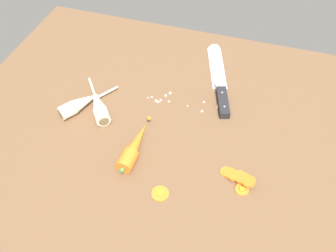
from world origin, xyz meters
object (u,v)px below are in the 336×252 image
at_px(whole_carrot, 134,147).
at_px(carrot_slice_stray_near, 242,189).
at_px(chefs_knife, 218,75).
at_px(parsnip_mid_left, 99,106).
at_px(parsnip_front, 80,104).
at_px(carrot_slice_stray_mid, 160,193).
at_px(carrot_slice_stack, 238,176).

bearing_deg(whole_carrot, carrot_slice_stray_near, -5.83).
distance_m(chefs_knife, parsnip_mid_left, 0.38).
height_order(parsnip_front, carrot_slice_stray_mid, parsnip_front).
distance_m(chefs_knife, parsnip_front, 0.43).
bearing_deg(chefs_knife, parsnip_mid_left, -140.49).
relative_size(whole_carrot, carrot_slice_stray_near, 5.70).
height_order(parsnip_front, carrot_slice_stray_near, parsnip_front).
bearing_deg(carrot_slice_stack, whole_carrot, 179.63).
relative_size(parsnip_front, parsnip_mid_left, 1.01).
height_order(parsnip_mid_left, carrot_slice_stray_near, parsnip_mid_left).
relative_size(carrot_slice_stack, carrot_slice_stray_near, 2.65).
xyz_separation_m(parsnip_front, carrot_slice_stray_mid, (0.30, -0.19, -0.02)).
bearing_deg(carrot_slice_stray_mid, whole_carrot, 136.25).
bearing_deg(parsnip_front, whole_carrot, -25.74).
bearing_deg(carrot_slice_stray_near, parsnip_mid_left, 162.49).
bearing_deg(parsnip_mid_left, whole_carrot, -35.95).
bearing_deg(carrot_slice_stack, parsnip_mid_left, 165.31).
distance_m(parsnip_front, carrot_slice_stray_mid, 0.36).
distance_m(chefs_knife, carrot_slice_stray_mid, 0.45).
height_order(whole_carrot, carrot_slice_stray_mid, whole_carrot).
bearing_deg(whole_carrot, chefs_knife, 67.17).
xyz_separation_m(whole_carrot, parsnip_mid_left, (-0.15, 0.11, -0.00)).
bearing_deg(parsnip_mid_left, parsnip_front, -169.43).
bearing_deg(whole_carrot, carrot_slice_stray_mid, -43.75).
relative_size(parsnip_mid_left, carrot_slice_stray_near, 5.06).
relative_size(parsnip_front, carrot_slice_stray_mid, 4.06).
bearing_deg(whole_carrot, parsnip_front, 154.26).
bearing_deg(parsnip_front, carrot_slice_stray_near, -14.57).
bearing_deg(chefs_knife, carrot_slice_stray_near, -70.31).
height_order(carrot_slice_stack, carrot_slice_stray_mid, carrot_slice_stack).
distance_m(parsnip_front, carrot_slice_stray_near, 0.50).
bearing_deg(carrot_slice_stray_near, chefs_knife, 109.69).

